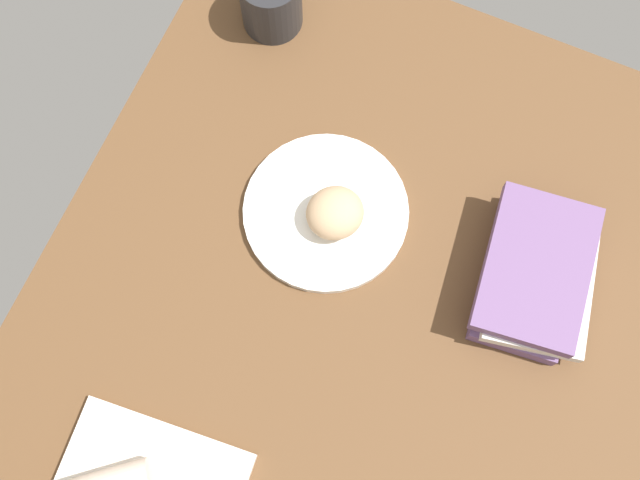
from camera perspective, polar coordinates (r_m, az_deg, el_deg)
dining_table at (r=109.10cm, az=2.37°, el=-7.33°), size 110.00×90.00×4.00cm
round_plate at (r=110.66cm, az=0.43°, el=2.08°), size 23.65×23.65×1.40cm
scone_pastry at (r=107.01cm, az=1.11°, el=2.00°), size 11.19×11.17×5.47cm
book_stack at (r=108.76cm, az=15.52°, el=-2.55°), size 22.70×17.82×7.57cm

